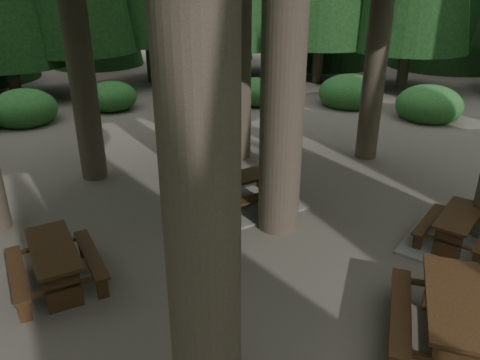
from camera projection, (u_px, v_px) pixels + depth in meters
ground at (253, 241)px, 9.30m from camera, size 80.00×80.00×0.00m
picnic_table_a at (455, 235)px, 9.06m from camera, size 2.45×2.23×0.68m
picnic_table_b at (55, 260)px, 7.76m from camera, size 1.57×1.88×0.76m
picnic_table_c at (249, 194)px, 10.68m from camera, size 2.30×1.93×0.75m
picnic_table_e at (453, 315)px, 6.38m from camera, size 2.59×2.51×0.87m
shrub_ring at (259, 200)px, 10.07m from camera, size 23.86×24.64×1.49m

